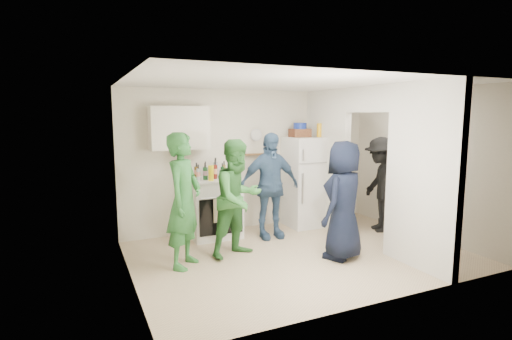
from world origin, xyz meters
The scene contains 36 objects.
floor centered at (0.00, 0.00, 0.00)m, with size 4.80×4.80×0.00m, color #CCB790.
wall_back centered at (0.00, 1.70, 1.25)m, with size 4.80×4.80×0.00m, color silver.
wall_front centered at (0.00, -1.70, 1.25)m, with size 4.80×4.80×0.00m, color silver.
wall_left centered at (-2.40, 0.00, 1.25)m, with size 3.40×3.40×0.00m, color silver.
wall_right centered at (2.40, 0.00, 1.25)m, with size 3.40×3.40×0.00m, color silver.
ceiling centered at (0.00, 0.00, 2.50)m, with size 4.80×4.80×0.00m, color white.
partition_pier_back centered at (1.20, 1.10, 1.25)m, with size 0.12×1.20×2.50m, color silver.
partition_pier_front centered at (1.20, -1.10, 1.25)m, with size 0.12×1.20×2.50m, color silver.
partition_header centered at (1.20, 0.00, 2.30)m, with size 0.12×1.00×0.40m, color silver.
stove centered at (-0.87, 1.37, 0.50)m, with size 0.84×0.70×1.01m, color white.
upper_cabinet centered at (-1.40, 1.52, 1.85)m, with size 0.95×0.34×0.70m, color silver.
fridge centered at (0.90, 1.34, 0.83)m, with size 0.68×0.66×1.66m, color white.
wicker_basket centered at (0.80, 1.39, 1.73)m, with size 0.35×0.25×0.15m, color brown.
blue_bowl centered at (0.80, 1.39, 1.86)m, with size 0.24×0.24×0.11m, color navy.
yellow_cup_stack_top centered at (1.12, 1.24, 1.78)m, with size 0.09×0.09×0.25m, color yellow.
wall_clock centered at (0.05, 1.68, 1.70)m, with size 0.22×0.22×0.03m, color white.
spice_shelf centered at (0.00, 1.65, 1.35)m, with size 0.35×0.08×0.03m, color olive.
nook_window centered at (2.38, 0.20, 1.65)m, with size 0.03×0.70×0.80m, color black.
nook_window_frame centered at (2.36, 0.20, 1.65)m, with size 0.04×0.76×0.86m, color white.
nook_valance centered at (2.34, 0.20, 2.00)m, with size 0.04×0.82×0.18m, color white.
yellow_cup_stack_stove centered at (-0.99, 1.15, 1.13)m, with size 0.09×0.09×0.25m, color yellow.
red_cup centered at (-0.65, 1.17, 1.07)m, with size 0.09×0.09×0.12m, color red.
person_green_left centered at (-1.66, 0.26, 0.92)m, with size 0.67×0.44×1.84m, color #327D3E.
person_green_center centered at (-0.84, 0.36, 0.86)m, with size 0.83×0.65×1.72m, color #3B7F37.
person_denim centered at (-0.04, 0.95, 0.89)m, with size 1.04×0.43×1.78m, color #3C5B83.
person_navy centered at (0.49, -0.37, 0.85)m, with size 0.83×0.54×1.70m, color black.
person_nook centered at (1.94, 0.49, 0.84)m, with size 1.08×0.62×1.68m, color black.
bottle_a centered at (-1.13, 1.49, 1.14)m, with size 0.08×0.08×0.26m, color brown.
bottle_b centered at (-1.04, 1.29, 1.14)m, with size 0.08×0.08×0.27m, color #1C562B.
bottle_c centered at (-0.97, 1.51, 1.14)m, with size 0.06×0.06×0.27m, color #A2ACB0.
bottle_d centered at (-0.86, 1.31, 1.16)m, with size 0.06×0.06×0.32m, color maroon.
bottle_e centered at (-0.78, 1.54, 1.17)m, with size 0.08×0.08×0.33m, color #B1B9C4.
bottle_f centered at (-0.71, 1.40, 1.13)m, with size 0.06×0.06×0.25m, color #163E1C.
bottle_g centered at (-0.63, 1.53, 1.14)m, with size 0.06×0.06×0.26m, color olive.
bottle_h centered at (-1.17, 1.25, 1.14)m, with size 0.06×0.06×0.26m, color silver.
bottle_i centered at (-0.80, 1.47, 1.14)m, with size 0.06×0.06×0.27m, color #51340D.
Camera 1 is at (-2.97, -4.93, 2.06)m, focal length 28.00 mm.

